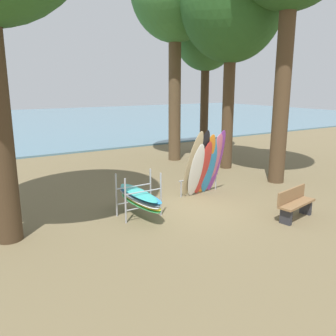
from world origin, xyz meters
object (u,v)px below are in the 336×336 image
Objects in this scene: leaning_board_pile at (205,165)px; park_bench at (295,203)px; board_storage_rack at (139,197)px; tree_mid_behind at (206,34)px; tree_far_right_back at (232,2)px.

leaning_board_pile is 3.20m from park_bench.
tree_mid_behind is at bearing 42.38° from board_storage_rack.
tree_far_right_back reaches higher than park_bench.
board_storage_rack is at bearing -168.36° from leaning_board_pile.
leaning_board_pile is 2.84m from board_storage_rack.
tree_far_right_back is 4.42× the size of board_storage_rack.
tree_far_right_back is at bearing 28.55° from board_storage_rack.
tree_mid_behind is at bearing 67.02° from park_bench.
leaning_board_pile is at bearing -127.22° from tree_mid_behind.
tree_far_right_back is at bearing 66.58° from park_bench.
board_storage_rack reaches higher than park_bench.
tree_mid_behind is 3.93m from tree_far_right_back.
board_storage_rack is (-7.54, -6.88, -5.62)m from tree_mid_behind.
board_storage_rack is (-6.07, -3.31, -6.35)m from tree_far_right_back.
tree_far_right_back reaches higher than board_storage_rack.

